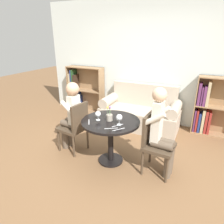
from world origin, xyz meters
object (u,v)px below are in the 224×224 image
(chair_left, at_px, (75,125))
(chair_right, at_px, (155,141))
(wine_glass_right, at_px, (119,118))
(wine_glass_left, at_px, (98,114))
(bookshelf_left, at_px, (82,91))
(person_right, at_px, (162,131))
(person_left, at_px, (71,114))
(flower_vase, at_px, (109,116))
(bookshelf_right, at_px, (213,109))
(couch, at_px, (140,113))

(chair_left, xyz_separation_m, chair_right, (1.36, 0.03, 0.00))
(wine_glass_right, bearing_deg, wine_glass_left, 176.95)
(bookshelf_left, relative_size, chair_left, 1.32)
(person_right, bearing_deg, wine_glass_right, 106.64)
(chair_right, relative_size, person_left, 0.73)
(chair_right, height_order, wine_glass_right, chair_right)
(flower_vase, bearing_deg, bookshelf_left, 133.28)
(bookshelf_left, relative_size, person_left, 0.96)
(bookshelf_left, bearing_deg, person_left, -61.60)
(bookshelf_right, bearing_deg, bookshelf_left, 179.97)
(bookshelf_left, relative_size, chair_right, 1.32)
(bookshelf_right, height_order, person_right, person_right)
(couch, height_order, flower_vase, flower_vase)
(bookshelf_right, relative_size, wine_glass_left, 8.30)
(bookshelf_left, distance_m, wine_glass_right, 2.68)
(bookshelf_left, xyz_separation_m, flower_vase, (1.69, -1.80, 0.25))
(chair_right, height_order, person_left, person_left)
(wine_glass_right, bearing_deg, flower_vase, 157.74)
(wine_glass_right, bearing_deg, person_right, 12.98)
(chair_left, bearing_deg, person_right, 99.38)
(flower_vase, bearing_deg, person_left, 175.96)
(bookshelf_left, bearing_deg, flower_vase, -46.72)
(bookshelf_left, bearing_deg, couch, -9.01)
(chair_left, xyz_separation_m, person_right, (1.45, 0.02, 0.19))
(person_right, xyz_separation_m, wine_glass_right, (-0.59, -0.14, 0.15))
(couch, relative_size, wine_glass_left, 11.78)
(chair_right, height_order, flower_vase, flower_vase)
(person_left, xyz_separation_m, wine_glass_left, (0.59, -0.11, 0.14))
(person_left, distance_m, flower_vase, 0.76)
(chair_left, height_order, person_left, person_left)
(bookshelf_right, height_order, chair_right, bookshelf_right)
(couch, bearing_deg, chair_left, -114.50)
(bookshelf_right, relative_size, wine_glass_right, 7.38)
(chair_left, height_order, wine_glass_right, chair_left)
(person_left, bearing_deg, wine_glass_right, 90.42)
(chair_left, height_order, chair_right, same)
(couch, xyz_separation_m, person_right, (0.77, -1.47, 0.38))
(bookshelf_right, height_order, flower_vase, bookshelf_right)
(person_left, height_order, flower_vase, person_left)
(bookshelf_left, distance_m, wine_glass_left, 2.42)
(couch, xyz_separation_m, bookshelf_right, (1.43, 0.27, 0.24))
(chair_right, distance_m, wine_glass_right, 0.62)
(chair_right, height_order, wine_glass_left, chair_right)
(wine_glass_right, xyz_separation_m, flower_vase, (-0.20, 0.08, -0.04))
(person_right, distance_m, wine_glass_right, 0.62)
(bookshelf_right, xyz_separation_m, wine_glass_right, (-1.26, -1.88, 0.29))
(bookshelf_right, distance_m, person_left, 2.81)
(couch, relative_size, bookshelf_right, 1.42)
(flower_vase, bearing_deg, chair_right, 5.32)
(chair_left, bearing_deg, flower_vase, 95.71)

